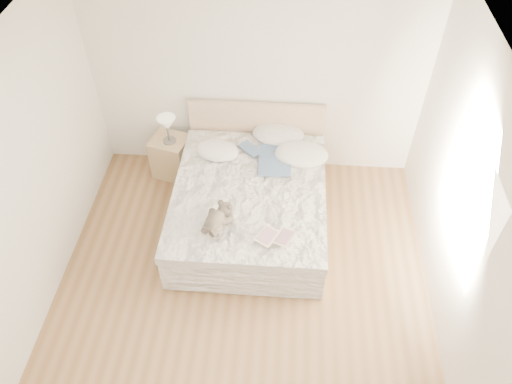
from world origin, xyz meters
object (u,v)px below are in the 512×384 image
at_px(nightstand, 172,156).
at_px(bed, 250,202).
at_px(photo_book, 219,150).
at_px(teddy_bear, 216,225).
at_px(childrens_book, 276,237).
at_px(table_lamp, 167,125).

bearing_deg(nightstand, bed, -34.72).
bearing_deg(photo_book, bed, -42.22).
bearing_deg(teddy_bear, bed, 88.52).
relative_size(photo_book, childrens_book, 0.98).
bearing_deg(photo_book, childrens_book, -50.98).
relative_size(table_lamp, teddy_bear, 1.00).
height_order(photo_book, teddy_bear, teddy_bear).
relative_size(nightstand, photo_book, 1.57).
bearing_deg(photo_book, teddy_bear, -75.49).
distance_m(nightstand, table_lamp, 0.54).
xyz_separation_m(table_lamp, teddy_bear, (0.77, -1.40, -0.17)).
xyz_separation_m(photo_book, childrens_book, (0.75, -1.29, 0.00)).
distance_m(nightstand, teddy_bear, 1.68).
bearing_deg(bed, table_lamp, 145.97).
relative_size(table_lamp, childrens_book, 1.01).
xyz_separation_m(nightstand, teddy_bear, (0.79, -1.43, 0.37)).
relative_size(bed, photo_book, 6.02).
height_order(photo_book, childrens_book, photo_book).
xyz_separation_m(bed, table_lamp, (-1.07, 0.72, 0.52)).
relative_size(nightstand, table_lamp, 1.53).
bearing_deg(childrens_book, table_lamp, 160.72).
relative_size(bed, teddy_bear, 5.89).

